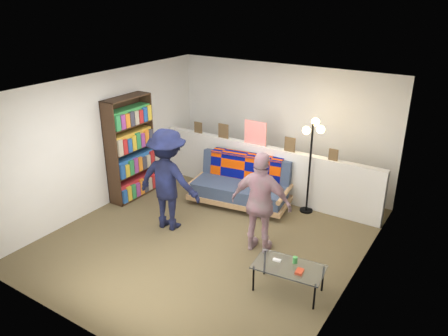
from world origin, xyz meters
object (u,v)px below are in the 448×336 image
futon_sofa (242,185)px  person_left (168,180)px  bookshelf (130,152)px  floor_lamp (312,147)px  coffee_table (289,268)px  person_right (261,203)px

futon_sofa → person_left: (-0.57, -1.37, 0.49)m
bookshelf → floor_lamp: size_ratio=1.14×
futon_sofa → bookshelf: 2.15m
coffee_table → person_right: size_ratio=0.61×
futon_sofa → bookshelf: bearing=-156.1°
floor_lamp → coffee_table: bearing=-73.4°
futon_sofa → coffee_table: 2.59m
person_left → person_right: bearing=-179.7°
futon_sofa → person_right: (1.02, -1.18, 0.43)m
person_left → person_right: person_left is taller
futon_sofa → person_right: bearing=-49.3°
floor_lamp → person_right: bearing=-94.3°
coffee_table → floor_lamp: size_ratio=0.56×
coffee_table → person_right: person_right is taller
coffee_table → person_left: 2.48m
bookshelf → coffee_table: (3.71, -1.01, -0.54)m
futon_sofa → floor_lamp: bearing=18.6°
futon_sofa → coffee_table: bearing=-45.7°
floor_lamp → person_left: (-1.71, -1.75, -0.35)m
futon_sofa → person_right: person_right is taller
coffee_table → person_right: 1.12m
bookshelf → person_left: 1.43m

